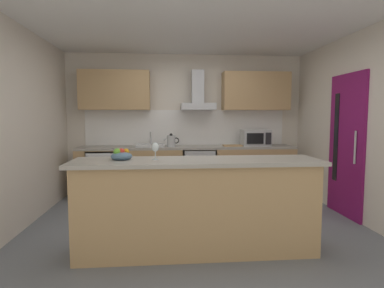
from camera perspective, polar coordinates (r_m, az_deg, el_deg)
name	(u,v)px	position (r m, az deg, el deg)	size (l,w,h in m)	color
ground	(196,226)	(4.33, 0.78, -14.56)	(5.42, 4.87, 0.02)	slate
ceiling	(197,24)	(4.24, 0.83, 20.99)	(5.42, 4.87, 0.02)	white
wall_back	(186,124)	(6.07, -1.11, 3.70)	(5.42, 0.12, 2.60)	silver
wall_left	(14,128)	(4.47, -29.62, 2.53)	(0.12, 4.87, 2.60)	silver
wall_right	(362,127)	(4.87, 28.49, 2.74)	(0.12, 4.87, 2.60)	silver
backsplash_tile	(186,127)	(6.00, -1.06, 3.01)	(3.76, 0.02, 0.66)	white
counter_back	(187,171)	(5.78, -0.83, -4.85)	(3.89, 0.60, 0.90)	tan
counter_island	(197,206)	(3.37, 0.91, -11.17)	(2.58, 0.64, 1.00)	tan
upper_cabinets	(187,91)	(5.86, -0.96, 9.62)	(3.84, 0.32, 0.70)	tan
side_door	(346,145)	(5.04, 26.16, -0.21)	(0.08, 0.85, 2.05)	#7A1456
oven	(198,170)	(5.77, 1.15, -4.77)	(0.60, 0.62, 0.80)	slate
refrigerator	(106,174)	(5.83, -15.36, -5.19)	(0.58, 0.60, 0.85)	white
microwave	(255,138)	(5.87, 11.44, 1.11)	(0.50, 0.38, 0.30)	#B7BABC
sink	(151,145)	(5.69, -7.52, -0.19)	(0.50, 0.40, 0.26)	silver
kettle	(171,141)	(5.63, -3.79, 0.58)	(0.29, 0.15, 0.24)	#B7BABC
range_hood	(198,97)	(5.82, 1.03, 8.43)	(0.62, 0.45, 0.72)	#B7BABC
wine_glass	(155,148)	(3.27, -6.68, -0.70)	(0.08, 0.08, 0.18)	silver
fruit_bowl	(121,155)	(3.34, -12.69, -2.03)	(0.22, 0.22, 0.13)	slate
chopping_board	(233,146)	(5.78, 7.37, -0.27)	(0.34, 0.22, 0.02)	tan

